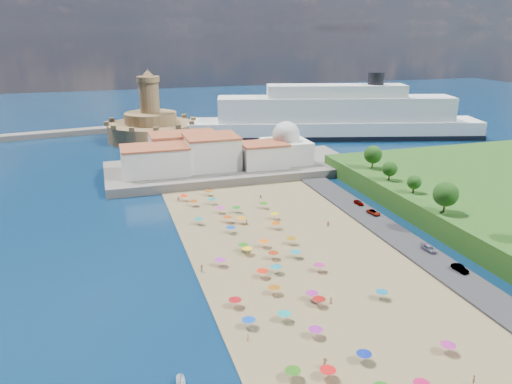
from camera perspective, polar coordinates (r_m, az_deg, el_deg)
name	(u,v)px	position (r m, az deg, el deg)	size (l,w,h in m)	color
ground	(272,260)	(114.72, 1.85, -7.73)	(700.00, 700.00, 0.00)	#071938
terrace	(232,168)	(182.58, -2.72, 2.73)	(90.00, 36.00, 3.00)	#59544C
jetty	(160,152)	(212.23, -10.93, 4.54)	(18.00, 70.00, 2.40)	#59544C
waterfront_buildings	(196,153)	(178.85, -6.86, 4.40)	(57.00, 29.00, 11.00)	silver
domed_building	(286,146)	(184.83, 3.44, 5.30)	(16.00, 16.00, 15.00)	silver
fortress	(151,126)	(240.31, -11.89, 7.39)	(40.00, 40.00, 32.40)	olive
cruise_ship	(335,119)	(243.87, 9.02, 8.28)	(140.62, 56.57, 30.59)	black
beach_parasols	(283,274)	(103.87, 3.09, -9.35)	(32.19, 117.24, 2.20)	gray
beachgoers	(279,265)	(109.98, 2.59, -8.30)	(38.46, 102.54, 1.86)	tan
parked_cars	(400,230)	(132.60, 16.17, -4.16)	(2.70, 48.52, 1.36)	gray
hillside_trees	(464,202)	(130.94, 22.64, -1.02)	(13.14, 111.23, 8.04)	#382314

